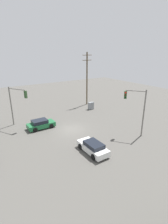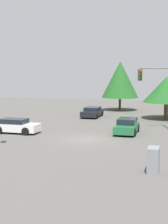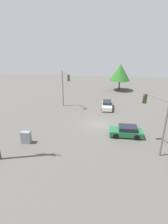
% 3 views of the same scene
% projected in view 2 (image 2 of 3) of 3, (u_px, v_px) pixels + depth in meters
% --- Properties ---
extents(ground_plane, '(80.00, 80.00, 0.00)m').
position_uv_depth(ground_plane, '(85.00, 139.00, 28.75)').
color(ground_plane, '#54514C').
extents(sedan_dark, '(4.27, 2.07, 1.24)m').
position_uv_depth(sedan_dark, '(92.00, 112.00, 42.49)').
color(sedan_dark, black).
rests_on(sedan_dark, ground_plane).
extents(sedan_white, '(1.89, 4.24, 1.33)m').
position_uv_depth(sedan_white, '(16.00, 126.00, 31.45)').
color(sedan_white, silver).
rests_on(sedan_white, ground_plane).
extents(sedan_green, '(4.06, 1.95, 1.37)m').
position_uv_depth(sedan_green, '(127.00, 126.00, 31.25)').
color(sedan_green, '#1E6638').
rests_on(sedan_green, ground_plane).
extents(traffic_signal_cross, '(1.99, 3.11, 6.17)m').
position_uv_depth(traffic_signal_cross, '(159.00, 87.00, 32.50)').
color(traffic_signal_cross, slate).
rests_on(traffic_signal_cross, ground_plane).
extents(electrical_cabinet, '(1.09, 0.63, 1.45)m').
position_uv_depth(electrical_cabinet, '(153.00, 160.00, 19.09)').
color(electrical_cabinet, gray).
rests_on(electrical_cabinet, ground_plane).
extents(tree_corner, '(5.52, 5.52, 5.06)m').
position_uv_depth(tree_corner, '(167.00, 89.00, 40.36)').
color(tree_corner, brown).
rests_on(tree_corner, ground_plane).
extents(tree_right, '(5.32, 5.32, 7.08)m').
position_uv_depth(tree_right, '(120.00, 80.00, 49.45)').
color(tree_right, '#4C3823').
rests_on(tree_right, ground_plane).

